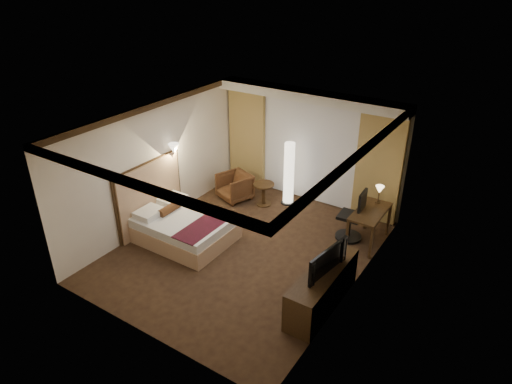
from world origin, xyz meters
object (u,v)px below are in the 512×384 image
Objects in this scene: bed at (185,228)px; television at (323,256)px; armchair at (235,186)px; floor_lamp at (289,174)px; office_chair at (351,214)px; side_table at (264,194)px; desk at (369,227)px; dresser at (322,288)px.

television reaches higher than bed.
armchair is 0.46× the size of floor_lamp.
floor_lamp reaches higher than bed.
television is at bearing -82.90° from office_chair.
armchair is at bearing 174.19° from office_chair.
bed is 2.25m from side_table.
side_table is at bearing 31.13° from armchair.
television is (3.43, -2.34, 0.64)m from armchair.
desk reaches higher than dresser.
side_table is at bearing 76.02° from bed.
dresser is (0.05, -2.26, -0.02)m from desk.
armchair reaches higher than side_table.
floor_lamp is (0.45, 0.38, 0.50)m from side_table.
dresser is at bearing -81.24° from television.
office_chair is at bearing -172.70° from desk.
office_chair is at bearing 17.97° from armchair.
side_table is 0.54× the size of television.
desk is 0.99× the size of office_chair.
bed is at bearing -64.04° from armchair.
armchair is 1.37m from floor_lamp.
desk is at bearing 3.89° from office_chair.
bed is 3.77m from desk.
bed is at bearing 174.85° from dresser.
television is (3.23, -0.29, 0.73)m from bed.
bed is 3.42m from office_chair.
office_chair reaches higher than desk.
office_chair reaches higher than bed.
dresser is at bearing -51.57° from floor_lamp.
office_chair reaches higher than dresser.
office_chair is at bearing -19.52° from floor_lamp.
bed is at bearing -148.53° from desk.
armchair is 3.41m from desk.
desk is 0.44m from office_chair.
side_table is at bearing 169.89° from office_chair.
bed is at bearing 93.56° from television.
office_chair reaches higher than television.
television is at bearing -42.67° from side_table.
side_table is at bearing 175.34° from desk.
armchair is 0.76m from side_table.
side_table is (0.74, 0.14, -0.09)m from armchair.
floor_lamp is at bearing 46.82° from television.
dresser is (3.46, -2.34, -0.01)m from armchair.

